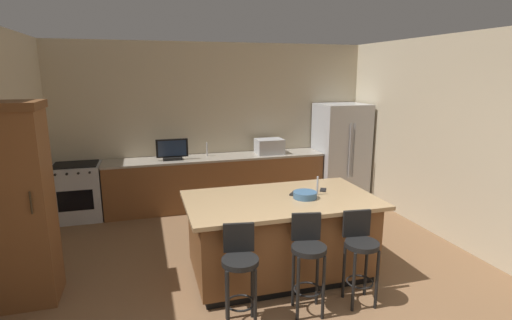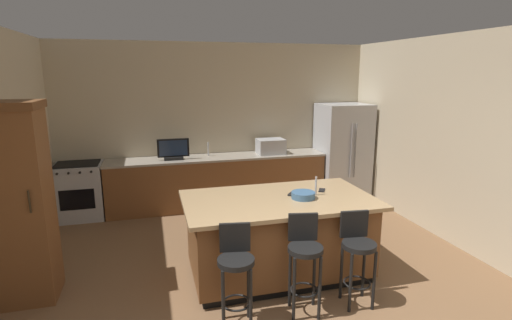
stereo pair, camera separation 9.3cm
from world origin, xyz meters
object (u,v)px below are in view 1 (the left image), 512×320
(microwave, at_px, (269,146))
(bar_stool_center, at_px, (308,255))
(kitchen_island, at_px, (280,236))
(cabinet_tower, at_px, (21,202))
(bar_stool_left, at_px, (240,268))
(fruit_bowl, at_px, (305,195))
(tv_remote, at_px, (293,193))
(cell_phone, at_px, (323,190))
(tv_monitor, at_px, (172,150))
(refrigerator, at_px, (341,151))
(bar_stool_right, at_px, (360,250))
(range_oven, at_px, (78,192))

(microwave, height_order, bar_stool_center, microwave)
(kitchen_island, xyz_separation_m, cabinet_tower, (-2.66, 0.22, 0.60))
(cabinet_tower, distance_m, bar_stool_center, 2.89)
(bar_stool_left, bearing_deg, kitchen_island, 58.77)
(fruit_bowl, relative_size, tv_remote, 1.57)
(bar_stool_center, distance_m, cell_phone, 1.14)
(fruit_bowl, bearing_deg, bar_stool_center, -110.26)
(microwave, distance_m, bar_stool_left, 3.67)
(tv_monitor, xyz_separation_m, tv_remote, (1.20, -2.42, -0.12))
(microwave, relative_size, tv_monitor, 0.92)
(fruit_bowl, bearing_deg, refrigerator, 54.57)
(bar_stool_left, xyz_separation_m, fruit_bowl, (0.94, 0.72, 0.39))
(bar_stool_right, relative_size, tv_remote, 5.60)
(fruit_bowl, xyz_separation_m, tv_remote, (-0.07, 0.18, -0.03))
(refrigerator, distance_m, cabinet_tower, 5.27)
(kitchen_island, relative_size, fruit_bowl, 8.05)
(kitchen_island, height_order, tv_remote, tv_remote)
(microwave, bearing_deg, refrigerator, -3.34)
(bar_stool_center, xyz_separation_m, tv_remote, (0.19, 0.87, 0.35))
(range_oven, distance_m, bar_stool_left, 3.84)
(bar_stool_left, relative_size, bar_stool_center, 0.98)
(bar_stool_left, xyz_separation_m, cell_phone, (1.27, 0.94, 0.36))
(range_oven, height_order, bar_stool_center, bar_stool_center)
(refrigerator, relative_size, tv_monitor, 3.37)
(microwave, height_order, tv_monitor, tv_monitor)
(fruit_bowl, bearing_deg, cabinet_tower, 174.21)
(tv_remote, bearing_deg, bar_stool_left, -93.53)
(refrigerator, bearing_deg, bar_stool_left, -130.11)
(bar_stool_right, xyz_separation_m, cell_phone, (0.01, 0.91, 0.37))
(range_oven, distance_m, bar_stool_center, 4.18)
(kitchen_island, bearing_deg, bar_stool_center, -89.51)
(bar_stool_left, relative_size, tv_remote, 5.66)
(cabinet_tower, xyz_separation_m, bar_stool_center, (2.67, -0.99, -0.48))
(kitchen_island, relative_size, tv_remote, 12.64)
(cabinet_tower, bearing_deg, bar_stool_center, -20.26)
(kitchen_island, bearing_deg, tv_monitor, 111.84)
(bar_stool_left, xyz_separation_m, bar_stool_right, (1.26, 0.03, -0.01))
(tv_remote, bearing_deg, bar_stool_center, -61.39)
(cabinet_tower, bearing_deg, kitchen_island, -4.72)
(bar_stool_left, distance_m, tv_remote, 1.30)
(bar_stool_right, xyz_separation_m, fruit_bowl, (-0.32, 0.69, 0.40))
(cabinet_tower, relative_size, tv_monitor, 3.95)
(kitchen_island, distance_m, microwave, 2.72)
(cell_phone, bearing_deg, tv_monitor, 153.48)
(tv_monitor, bearing_deg, bar_stool_center, -72.81)
(cell_phone, bearing_deg, bar_stool_left, -114.09)
(cabinet_tower, xyz_separation_m, tv_remote, (2.86, -0.12, -0.13))
(kitchen_island, xyz_separation_m, range_oven, (-2.51, 2.57, -0.02))
(tv_monitor, relative_size, bar_stool_right, 0.55)
(bar_stool_center, relative_size, tv_remote, 5.77)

